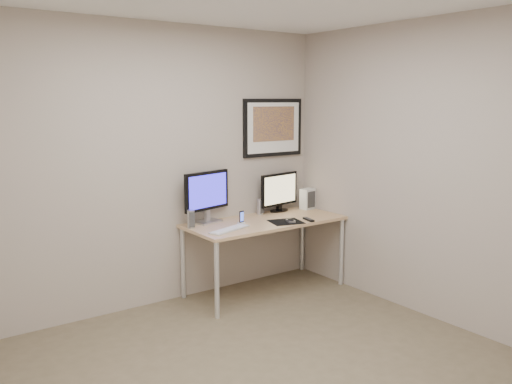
% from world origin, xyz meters
% --- Properties ---
extents(floor, '(3.60, 3.60, 0.00)m').
position_xyz_m(floor, '(0.00, 0.00, 0.00)').
color(floor, brown).
rests_on(floor, ground).
extents(room, '(3.60, 3.60, 3.60)m').
position_xyz_m(room, '(0.00, 0.45, 1.64)').
color(room, white).
rests_on(room, ground).
extents(desk, '(1.60, 0.70, 0.73)m').
position_xyz_m(desk, '(1.00, 1.35, 0.66)').
color(desk, '#9D784C').
rests_on(desk, floor).
extents(framed_art, '(0.75, 0.04, 0.60)m').
position_xyz_m(framed_art, '(1.35, 1.68, 1.62)').
color(framed_art, black).
rests_on(framed_art, room).
extents(monitor_large, '(0.54, 0.23, 0.50)m').
position_xyz_m(monitor_large, '(0.48, 1.60, 1.01)').
color(monitor_large, '#B1B1B6').
rests_on(monitor_large, desk).
extents(monitor_tv, '(0.52, 0.16, 0.41)m').
position_xyz_m(monitor_tv, '(1.38, 1.61, 0.95)').
color(monitor_tv, black).
rests_on(monitor_tv, desk).
extents(speaker_left, '(0.08, 0.08, 0.17)m').
position_xyz_m(speaker_left, '(0.24, 1.49, 0.82)').
color(speaker_left, '#B1B1B6').
rests_on(speaker_left, desk).
extents(speaker_right, '(0.07, 0.07, 0.16)m').
position_xyz_m(speaker_right, '(1.13, 1.61, 0.81)').
color(speaker_right, '#B1B1B6').
rests_on(speaker_right, desk).
extents(phone_dock, '(0.07, 0.07, 0.13)m').
position_xyz_m(phone_dock, '(0.73, 1.36, 0.79)').
color(phone_dock, black).
rests_on(phone_dock, desk).
extents(keyboard, '(0.47, 0.26, 0.02)m').
position_xyz_m(keyboard, '(0.49, 1.21, 0.74)').
color(keyboard, silver).
rests_on(keyboard, desk).
extents(mousepad, '(0.36, 0.34, 0.00)m').
position_xyz_m(mousepad, '(1.12, 1.17, 0.73)').
color(mousepad, black).
rests_on(mousepad, desk).
extents(mouse, '(0.09, 0.12, 0.04)m').
position_xyz_m(mouse, '(1.15, 1.13, 0.75)').
color(mouse, black).
rests_on(mouse, mousepad).
extents(remote, '(0.08, 0.17, 0.02)m').
position_xyz_m(remote, '(1.35, 1.09, 0.74)').
color(remote, black).
rests_on(remote, desk).
extents(fan_unit, '(0.16, 0.12, 0.22)m').
position_xyz_m(fan_unit, '(1.72, 1.53, 0.84)').
color(fan_unit, silver).
rests_on(fan_unit, desk).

